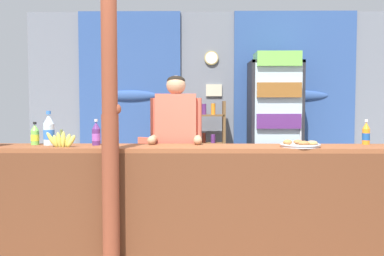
{
  "coord_description": "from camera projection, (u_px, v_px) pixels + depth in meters",
  "views": [
    {
      "loc": [
        -0.14,
        -3.35,
        1.34
      ],
      "look_at": [
        -0.19,
        0.65,
        1.1
      ],
      "focal_mm": 39.54,
      "sensor_mm": 36.0,
      "label": 1
    }
  ],
  "objects": [
    {
      "name": "drink_fridge",
      "position": [
        275.0,
        120.0,
        5.95
      ],
      "size": [
        0.72,
        0.64,
        2.04
      ],
      "color": "#232328",
      "rests_on": "ground"
    },
    {
      "name": "bottle_shelf_rack",
      "position": [
        209.0,
        146.0,
        6.1
      ],
      "size": [
        0.48,
        0.28,
        1.37
      ],
      "color": "brown",
      "rests_on": "ground"
    },
    {
      "name": "pastry_tray",
      "position": [
        300.0,
        145.0,
        3.72
      ],
      "size": [
        0.35,
        0.35,
        0.07
      ],
      "color": "#BCBCC1",
      "rests_on": "stall_counter"
    },
    {
      "name": "soda_bottle_grape_soda",
      "position": [
        96.0,
        134.0,
        3.87
      ],
      "size": [
        0.08,
        0.08,
        0.24
      ],
      "color": "#56286B",
      "rests_on": "stall_counter"
    },
    {
      "name": "soda_bottle_water",
      "position": [
        49.0,
        131.0,
        3.88
      ],
      "size": [
        0.1,
        0.1,
        0.32
      ],
      "color": "silver",
      "rests_on": "stall_counter"
    },
    {
      "name": "soda_bottle_lime_soda",
      "position": [
        35.0,
        135.0,
        3.91
      ],
      "size": [
        0.08,
        0.08,
        0.21
      ],
      "color": "#75C64C",
      "rests_on": "stall_counter"
    },
    {
      "name": "ground_plane",
      "position": [
        210.0,
        225.0,
        4.64
      ],
      "size": [
        7.96,
        7.96,
        0.0
      ],
      "primitive_type": "plane",
      "color": "gray"
    },
    {
      "name": "back_wall_curtained",
      "position": [
        208.0,
        100.0,
        6.43
      ],
      "size": [
        5.4,
        0.22,
        2.71
      ],
      "color": "slate",
      "rests_on": "ground"
    },
    {
      "name": "timber_post",
      "position": [
        110.0,
        121.0,
        3.48
      ],
      "size": [
        0.16,
        0.14,
        2.49
      ],
      "color": "brown",
      "rests_on": "ground"
    },
    {
      "name": "stall_counter",
      "position": [
        196.0,
        189.0,
        3.72
      ],
      "size": [
        4.01,
        0.46,
        0.95
      ],
      "color": "brown",
      "rests_on": "ground"
    },
    {
      "name": "shopkeeper",
      "position": [
        176.0,
        136.0,
        4.18
      ],
      "size": [
        0.51,
        0.42,
        1.61
      ],
      "color": "#28282D",
      "rests_on": "ground"
    },
    {
      "name": "banana_bunch",
      "position": [
        62.0,
        140.0,
        3.7
      ],
      "size": [
        0.28,
        0.06,
        0.16
      ],
      "color": "#CCC14C",
      "rests_on": "stall_counter"
    },
    {
      "name": "plastic_lawn_chair",
      "position": [
        144.0,
        165.0,
        5.79
      ],
      "size": [
        0.61,
        0.61,
        0.86
      ],
      "color": "#E5563D",
      "rests_on": "ground"
    },
    {
      "name": "soda_bottle_orange_soda",
      "position": [
        366.0,
        134.0,
        3.95
      ],
      "size": [
        0.07,
        0.07,
        0.23
      ],
      "color": "orange",
      "rests_on": "stall_counter"
    }
  ]
}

